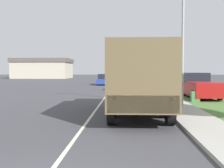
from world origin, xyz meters
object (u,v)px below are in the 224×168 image
(military_truck, at_px, (138,77))
(pickup_truck, at_px, (199,86))
(car_fourth_ahead, at_px, (126,77))
(lamp_post, at_px, (179,28))
(car_nearest_ahead, at_px, (126,84))
(car_second_ahead, at_px, (104,80))
(car_third_ahead, at_px, (125,78))
(car_farthest_ahead, at_px, (111,76))

(military_truck, height_order, pickup_truck, military_truck)
(car_fourth_ahead, xyz_separation_m, lamp_post, (2.80, -44.16, 3.72))
(car_nearest_ahead, xyz_separation_m, pickup_truck, (5.54, -7.12, 0.18))
(car_second_ahead, bearing_deg, military_truck, -82.44)
(car_second_ahead, relative_size, car_third_ahead, 1.11)
(military_truck, bearing_deg, pickup_truck, 59.14)
(car_nearest_ahead, xyz_separation_m, car_fourth_ahead, (0.12, 31.36, -0.02))
(military_truck, distance_m, pickup_truck, 9.85)
(car_nearest_ahead, bearing_deg, car_fourth_ahead, 89.78)
(car_farthest_ahead, distance_m, lamp_post, 53.05)
(car_second_ahead, xyz_separation_m, car_third_ahead, (3.17, 9.35, -0.06))
(car_farthest_ahead, bearing_deg, car_fourth_ahead, -66.62)
(car_third_ahead, relative_size, car_fourth_ahead, 1.00)
(pickup_truck, bearing_deg, car_third_ahead, 100.99)
(car_nearest_ahead, bearing_deg, pickup_truck, -52.11)
(military_truck, relative_size, car_farthest_ahead, 1.66)
(car_nearest_ahead, height_order, lamp_post, lamp_post)
(car_nearest_ahead, relative_size, pickup_truck, 0.90)
(car_third_ahead, relative_size, car_farthest_ahead, 0.93)
(car_fourth_ahead, height_order, lamp_post, lamp_post)
(car_second_ahead, xyz_separation_m, lamp_post, (6.05, -24.67, 3.71))
(military_truck, height_order, car_fourth_ahead, military_truck)
(car_second_ahead, bearing_deg, lamp_post, -76.22)
(car_fourth_ahead, bearing_deg, military_truck, -89.53)
(car_nearest_ahead, bearing_deg, car_farthest_ahead, 95.02)
(military_truck, relative_size, lamp_post, 1.09)
(car_nearest_ahead, relative_size, lamp_post, 0.68)
(car_second_ahead, relative_size, lamp_post, 0.67)
(car_third_ahead, height_order, lamp_post, lamp_post)
(military_truck, height_order, car_nearest_ahead, military_truck)
(car_nearest_ahead, height_order, car_third_ahead, car_nearest_ahead)
(pickup_truck, bearing_deg, car_farthest_ahead, 100.92)
(car_nearest_ahead, relative_size, car_second_ahead, 1.00)
(car_second_ahead, distance_m, lamp_post, 25.67)
(car_fourth_ahead, bearing_deg, car_farthest_ahead, 113.38)
(car_fourth_ahead, relative_size, car_farthest_ahead, 0.92)
(military_truck, xyz_separation_m, car_farthest_ahead, (-4.00, 55.27, -1.14))
(car_nearest_ahead, distance_m, car_third_ahead, 21.23)
(car_second_ahead, distance_m, pickup_truck, 20.89)
(lamp_post, bearing_deg, car_third_ahead, 94.83)
(car_nearest_ahead, bearing_deg, military_truck, -88.12)
(military_truck, distance_m, car_second_ahead, 27.69)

